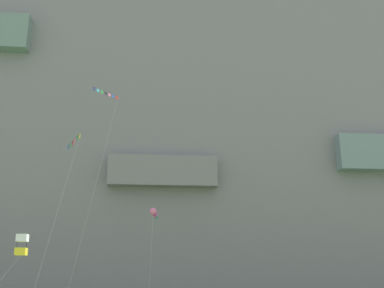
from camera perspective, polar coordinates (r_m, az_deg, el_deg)
cliff_face at (r=83.48m, az=-3.72°, el=2.28°), size 180.00×32.72×60.15m
kite_banner_far_left at (r=49.52m, az=-14.49°, el=-0.65°), size 3.18×7.93×17.68m
kite_windsock_low_right at (r=48.17m, az=-4.66°, el=-8.45°), size 0.97×5.13×10.60m
kite_box_upper_right at (r=37.02m, az=-20.13°, el=-11.51°), size 3.08×4.02×6.84m
kite_banner_upper_mid at (r=50.38m, az=-10.93°, el=3.28°), size 3.75×5.34×23.25m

